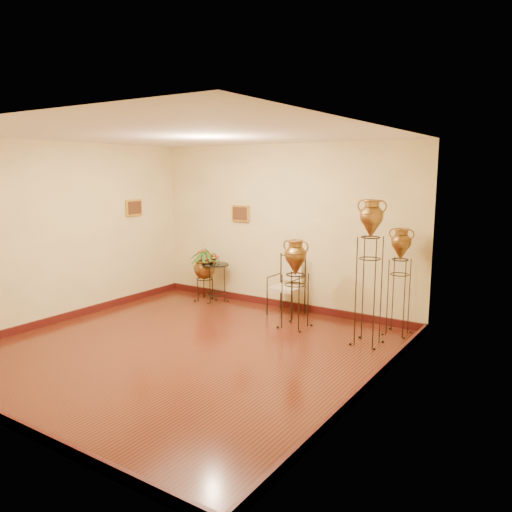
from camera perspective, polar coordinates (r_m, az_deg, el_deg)
The scene contains 8 objects.
ground at distance 6.85m, azimuth -7.89°, elevation -10.47°, with size 5.00×5.00×0.00m, color #572914.
room_shell at distance 6.47m, azimuth -8.24°, elevation 4.12°, with size 5.02×5.02×2.81m.
amphora_tall at distance 6.87m, azimuth 12.83°, elevation -1.69°, with size 0.46×0.46×2.00m.
amphora_mid at distance 7.44m, azimuth 16.05°, elevation -2.76°, with size 0.45×0.45×1.57m.
amphora_short at distance 7.52m, azimuth 4.51°, elevation -3.16°, with size 0.52×0.52×1.37m.
planter_urn at distance 9.16m, azimuth -5.92°, elevation -1.14°, with size 0.76×0.76×1.13m.
armchair at distance 8.23m, azimuth 3.47°, elevation -3.42°, with size 0.54×0.51×0.96m.
side_table at distance 9.06m, azimuth -4.65°, elevation -2.98°, with size 0.53×0.53×0.88m.
Camera 1 is at (4.27, -4.81, 2.35)m, focal length 35.00 mm.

